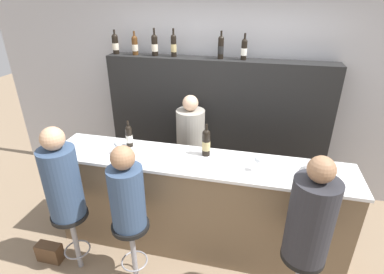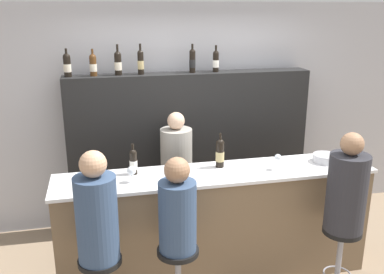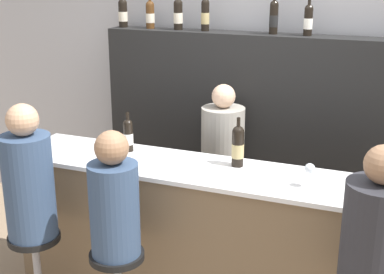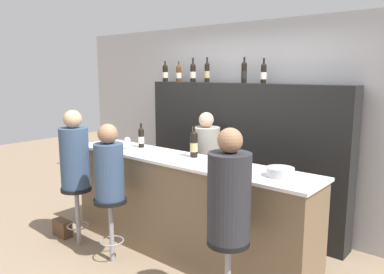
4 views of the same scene
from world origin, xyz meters
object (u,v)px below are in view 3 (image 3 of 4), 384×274
at_px(guest_seated_right, 375,241).
at_px(bartender, 222,182).
at_px(wine_glass_1, 310,170).
at_px(guest_seated_left, 28,180).
at_px(wine_glass_0, 111,144).
at_px(wine_bottle_backbar_1, 150,14).
at_px(guest_seated_middle, 114,201).
at_px(bar_stool_left, 36,256).
at_px(wine_bottle_backbar_0, 123,13).
at_px(wine_bottle_backbar_5, 308,20).
at_px(wine_bottle_counter_0, 128,135).
at_px(wine_bottle_backbar_4, 274,17).
at_px(wine_bottle_backbar_3, 205,14).
at_px(wine_bottle_counter_1, 238,146).
at_px(wine_bottle_backbar_2, 178,14).

height_order(guest_seated_right, bartender, guest_seated_right).
xyz_separation_m(wine_glass_1, guest_seated_left, (-1.66, -0.50, -0.13)).
height_order(wine_glass_0, guest_seated_left, guest_seated_left).
distance_m(wine_bottle_backbar_1, guest_seated_left, 1.92).
height_order(guest_seated_middle, guest_seated_right, guest_seated_right).
distance_m(wine_glass_0, bar_stool_left, 0.89).
height_order(wine_bottle_backbar_0, wine_bottle_backbar_5, wine_bottle_backbar_5).
bearing_deg(bartender, wine_bottle_backbar_5, 36.96).
bearing_deg(wine_bottle_counter_0, wine_bottle_backbar_1, 106.57).
relative_size(wine_bottle_backbar_4, bartender, 0.21).
distance_m(wine_bottle_backbar_4, wine_bottle_backbar_5, 0.27).
xyz_separation_m(wine_bottle_backbar_3, wine_glass_0, (-0.24, -1.20, -0.78)).
distance_m(wine_bottle_backbar_5, guest_seated_left, 2.37).
bearing_deg(wine_bottle_counter_1, wine_bottle_backbar_0, 143.80).
relative_size(guest_seated_left, bartender, 0.59).
bearing_deg(wine_bottle_counter_1, wine_bottle_backbar_3, 121.20).
height_order(wine_bottle_counter_0, guest_seated_left, guest_seated_left).
bearing_deg(bar_stool_left, wine_bottle_backbar_4, 56.62).
distance_m(wine_bottle_backbar_0, bartender, 1.72).
relative_size(wine_bottle_counter_1, wine_glass_0, 2.30).
xyz_separation_m(wine_bottle_backbar_2, bar_stool_left, (-0.30, -1.70, -1.44)).
bearing_deg(wine_bottle_backbar_0, bartender, -20.68).
relative_size(wine_bottle_backbar_2, guest_seated_right, 0.37).
xyz_separation_m(wine_glass_1, guest_seated_right, (0.42, -0.50, -0.13)).
bearing_deg(wine_bottle_backbar_5, wine_bottle_backbar_3, -180.00).
xyz_separation_m(wine_bottle_backbar_0, wine_glass_1, (1.88, -1.20, -0.76)).
bearing_deg(bartender, wine_bottle_backbar_0, 159.32).
xyz_separation_m(wine_bottle_backbar_3, wine_bottle_backbar_5, (0.84, 0.00, -0.01)).
xyz_separation_m(wine_bottle_counter_0, wine_bottle_backbar_2, (-0.04, 1.01, 0.76)).
distance_m(wine_bottle_backbar_0, wine_glass_0, 1.52).
bearing_deg(wine_bottle_backbar_3, guest_seated_left, -107.81).
height_order(wine_bottle_backbar_5, guest_seated_right, wine_bottle_backbar_5).
relative_size(bar_stool_left, guest_seated_right, 0.78).
bearing_deg(guest_seated_left, guest_seated_right, 0.00).
distance_m(wine_bottle_counter_1, wine_bottle_backbar_4, 1.25).
xyz_separation_m(wine_bottle_counter_1, wine_bottle_backbar_0, (-1.38, 1.01, 0.74)).
relative_size(wine_glass_0, guest_seated_middle, 0.19).
bearing_deg(wine_glass_1, wine_bottle_backbar_2, 138.64).
bearing_deg(wine_bottle_backbar_4, wine_bottle_backbar_1, 180.00).
xyz_separation_m(bar_stool_left, guest_seated_right, (2.08, 0.00, 0.54)).
height_order(wine_bottle_backbar_5, bartender, wine_bottle_backbar_5).
bearing_deg(wine_bottle_counter_0, wine_bottle_counter_1, 0.00).
relative_size(wine_bottle_backbar_5, bar_stool_left, 0.43).
distance_m(wine_bottle_counter_0, bar_stool_left, 1.03).
relative_size(wine_bottle_backbar_2, wine_bottle_backbar_4, 1.03).
height_order(wine_glass_0, wine_glass_1, wine_glass_1).
xyz_separation_m(guest_seated_left, guest_seated_middle, (0.61, 0.00, -0.04)).
bearing_deg(wine_glass_0, wine_bottle_backbar_2, 90.27).
relative_size(wine_bottle_counter_1, wine_bottle_backbar_1, 1.17).
height_order(wine_bottle_backbar_1, guest_seated_right, wine_bottle_backbar_1).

